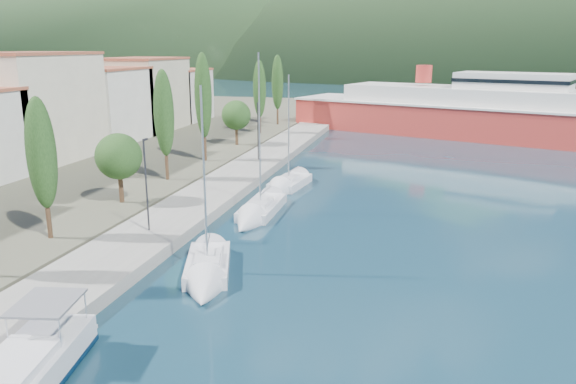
# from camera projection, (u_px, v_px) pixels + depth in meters

# --- Properties ---
(ground) EXTENTS (1400.00, 1400.00, 0.00)m
(ground) POSITION_uv_depth(u_px,v_px,m) (395.00, 99.00, 136.30)
(ground) COLOR #173849
(quay) EXTENTS (5.00, 88.00, 0.80)m
(quay) POSITION_uv_depth(u_px,v_px,m) (223.00, 187.00, 50.14)
(quay) COLOR gray
(quay) RESTS_ON ground
(town_buildings) EXTENTS (9.20, 69.20, 11.30)m
(town_buildings) POSITION_uv_depth(u_px,v_px,m) (67.00, 109.00, 64.52)
(town_buildings) COLOR beige
(town_buildings) RESTS_ON land_strip
(tree_row) EXTENTS (3.59, 63.47, 11.29)m
(tree_row) POSITION_uv_depth(u_px,v_px,m) (193.00, 114.00, 56.28)
(tree_row) COLOR #47301E
(tree_row) RESTS_ON land_strip
(lamp_posts) EXTENTS (0.15, 46.92, 6.06)m
(lamp_posts) POSITION_uv_depth(u_px,v_px,m) (153.00, 179.00, 37.07)
(lamp_posts) COLOR #2D2D33
(lamp_posts) RESTS_ON quay
(sailboat_near) EXTENTS (4.79, 8.36, 11.52)m
(sailboat_near) POSITION_uv_depth(u_px,v_px,m) (206.00, 279.00, 30.48)
(sailboat_near) COLOR silver
(sailboat_near) RESTS_ON ground
(sailboat_mid) EXTENTS (2.52, 9.12, 13.08)m
(sailboat_mid) POSITION_uv_depth(u_px,v_px,m) (254.00, 216.00, 41.70)
(sailboat_mid) COLOR silver
(sailboat_mid) RESTS_ON ground
(sailboat_far) EXTENTS (3.36, 7.80, 11.11)m
(sailboat_far) POSITION_uv_depth(u_px,v_px,m) (283.00, 188.00, 50.09)
(sailboat_far) COLOR silver
(sailboat_far) RESTS_ON ground
(ferry) EXTENTS (53.21, 27.52, 10.42)m
(ferry) POSITION_uv_depth(u_px,v_px,m) (472.00, 114.00, 79.81)
(ferry) COLOR red
(ferry) RESTS_ON ground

